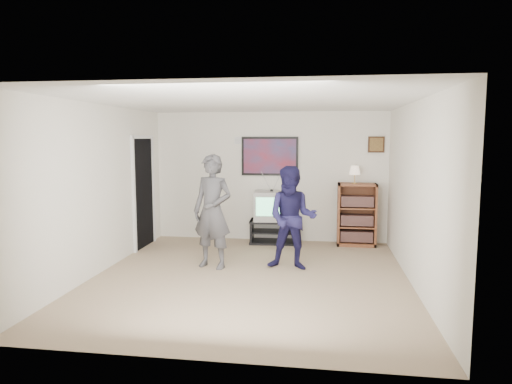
% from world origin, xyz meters
% --- Properties ---
extents(room_shell, '(4.51, 5.00, 2.51)m').
position_xyz_m(room_shell, '(0.00, 0.35, 1.25)').
color(room_shell, '#867355').
rests_on(room_shell, ground).
extents(media_stand, '(0.92, 0.54, 0.44)m').
position_xyz_m(media_stand, '(0.10, 2.23, 0.22)').
color(media_stand, black).
rests_on(media_stand, room_shell).
extents(crt_television, '(0.70, 0.61, 0.55)m').
position_xyz_m(crt_television, '(0.07, 2.23, 0.72)').
color(crt_television, '#9C9B97').
rests_on(crt_television, media_stand).
extents(bookshelf, '(0.71, 0.41, 1.16)m').
position_xyz_m(bookshelf, '(1.66, 2.28, 0.58)').
color(bookshelf, brown).
rests_on(bookshelf, room_shell).
extents(table_lamp, '(0.21, 0.21, 0.33)m').
position_xyz_m(table_lamp, '(1.60, 2.23, 1.33)').
color(table_lamp, beige).
rests_on(table_lamp, bookshelf).
extents(person_tall, '(0.73, 0.59, 1.76)m').
position_xyz_m(person_tall, '(-0.65, 0.46, 0.88)').
color(person_tall, '#3F3E42').
rests_on(person_tall, room_shell).
extents(person_short, '(0.82, 0.66, 1.58)m').
position_xyz_m(person_short, '(0.57, 0.54, 0.79)').
color(person_short, '#1B1741').
rests_on(person_short, room_shell).
extents(controller_left, '(0.07, 0.13, 0.04)m').
position_xyz_m(controller_left, '(-0.62, 0.67, 1.20)').
color(controller_left, white).
rests_on(controller_left, person_tall).
extents(controller_right, '(0.05, 0.13, 0.04)m').
position_xyz_m(controller_right, '(0.61, 0.73, 0.99)').
color(controller_right, white).
rests_on(controller_right, person_short).
extents(poster, '(1.10, 0.03, 0.75)m').
position_xyz_m(poster, '(0.00, 2.48, 1.65)').
color(poster, black).
rests_on(poster, room_shell).
extents(air_vent, '(0.28, 0.02, 0.14)m').
position_xyz_m(air_vent, '(-0.55, 2.48, 1.95)').
color(air_vent, white).
rests_on(air_vent, room_shell).
extents(small_picture, '(0.30, 0.03, 0.30)m').
position_xyz_m(small_picture, '(2.00, 2.48, 1.88)').
color(small_picture, '#341810').
rests_on(small_picture, room_shell).
extents(doorway, '(0.03, 0.85, 2.00)m').
position_xyz_m(doorway, '(-2.23, 1.60, 1.00)').
color(doorway, black).
rests_on(doorway, room_shell).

